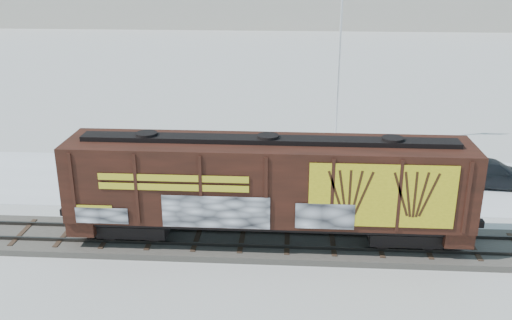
# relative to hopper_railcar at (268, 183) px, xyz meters

# --- Properties ---
(ground) EXTENTS (500.00, 500.00, 0.00)m
(ground) POSITION_rel_hopper_railcar_xyz_m (0.87, 0.01, -2.98)
(ground) COLOR white
(ground) RESTS_ON ground
(rail_track) EXTENTS (50.00, 3.40, 0.43)m
(rail_track) POSITION_rel_hopper_railcar_xyz_m (0.87, 0.01, -2.83)
(rail_track) COLOR #59544C
(rail_track) RESTS_ON ground
(parking_strip) EXTENTS (40.00, 8.00, 0.03)m
(parking_strip) POSITION_rel_hopper_railcar_xyz_m (0.87, 7.51, -2.96)
(parking_strip) COLOR white
(parking_strip) RESTS_ON ground
(hopper_railcar) EXTENTS (17.02, 3.06, 4.60)m
(hopper_railcar) POSITION_rel_hopper_railcar_xyz_m (0.00, 0.00, 0.00)
(hopper_railcar) COLOR black
(hopper_railcar) RESTS_ON rail_track
(flagpole) EXTENTS (2.30, 0.90, 12.93)m
(flagpole) POSITION_rel_hopper_railcar_xyz_m (4.00, 14.06, 1.90)
(flagpole) COLOR silver
(flagpole) RESTS_ON ground
(car_silver) EXTENTS (4.42, 1.90, 1.49)m
(car_silver) POSITION_rel_hopper_railcar_xyz_m (-3.54, 7.49, -2.21)
(car_silver) COLOR silver
(car_silver) RESTS_ON parking_strip
(car_white) EXTENTS (4.89, 3.09, 1.52)m
(car_white) POSITION_rel_hopper_railcar_xyz_m (3.43, 6.83, -2.19)
(car_white) COLOR silver
(car_white) RESTS_ON parking_strip
(car_dark) EXTENTS (5.22, 2.45, 1.47)m
(car_dark) POSITION_rel_hopper_railcar_xyz_m (12.07, 7.71, -2.21)
(car_dark) COLOR black
(car_dark) RESTS_ON parking_strip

